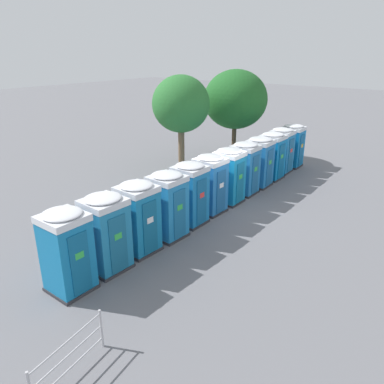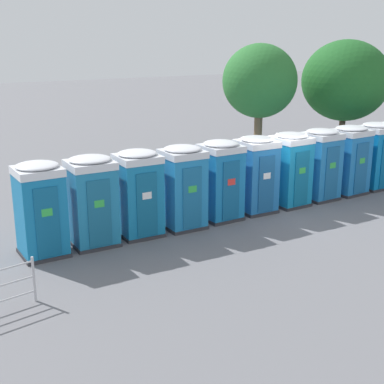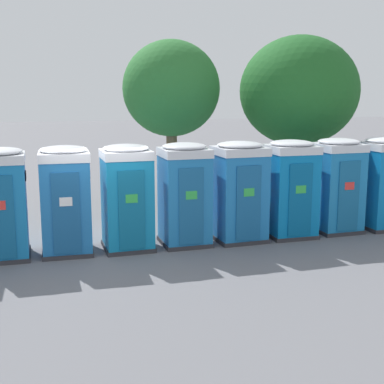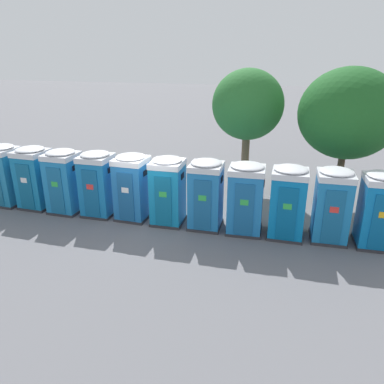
{
  "view_description": "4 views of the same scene",
  "coord_description": "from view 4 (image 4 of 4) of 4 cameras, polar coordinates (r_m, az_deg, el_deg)",
  "views": [
    {
      "loc": [
        -13.14,
        -8.38,
        6.65
      ],
      "look_at": [
        -2.03,
        0.08,
        1.31
      ],
      "focal_mm": 35.0,
      "sensor_mm": 36.0,
      "label": 1
    },
    {
      "loc": [
        -11.51,
        -13.3,
        5.57
      ],
      "look_at": [
        -3.21,
        0.08,
        1.05
      ],
      "focal_mm": 50.0,
      "sensor_mm": 36.0,
      "label": 2
    },
    {
      "loc": [
        -1.3,
        -12.43,
        3.74
      ],
      "look_at": [
        2.35,
        0.07,
        1.31
      ],
      "focal_mm": 50.0,
      "sensor_mm": 36.0,
      "label": 3
    },
    {
      "loc": [
        4.8,
        -12.17,
        6.11
      ],
      "look_at": [
        1.63,
        0.08,
        1.3
      ],
      "focal_mm": 35.0,
      "sensor_mm": 36.0,
      "label": 4
    }
  ],
  "objects": [
    {
      "name": "portapotty_10",
      "position": [
        13.31,
        20.55,
        -1.84
      ],
      "size": [
        1.2,
        1.22,
        2.54
      ],
      "color": "#2D2D33",
      "rests_on": "ground"
    },
    {
      "name": "portapotty_11",
      "position": [
        13.52,
        26.58,
        -2.42
      ],
      "size": [
        1.21,
        1.23,
        2.54
      ],
      "color": "#2D2D33",
      "rests_on": "ground"
    },
    {
      "name": "street_tree_1",
      "position": [
        17.07,
        8.5,
        12.96
      ],
      "size": [
        3.15,
        3.15,
        5.41
      ],
      "color": "brown",
      "rests_on": "ground"
    },
    {
      "name": "portapotty_9",
      "position": [
        13.11,
        14.39,
        -1.47
      ],
      "size": [
        1.21,
        1.21,
        2.54
      ],
      "color": "#2D2D33",
      "rests_on": "ground"
    },
    {
      "name": "portapotty_8",
      "position": [
        13.16,
        8.18,
        -0.91
      ],
      "size": [
        1.28,
        1.24,
        2.54
      ],
      "color": "#2D2D33",
      "rests_on": "ground"
    },
    {
      "name": "portapotty_2",
      "position": [
        16.46,
        -22.92,
        2.08
      ],
      "size": [
        1.24,
        1.24,
        2.54
      ],
      "color": "#2D2D33",
      "rests_on": "ground"
    },
    {
      "name": "portapotty_6",
      "position": [
        13.75,
        -3.71,
        0.23
      ],
      "size": [
        1.18,
        1.22,
        2.54
      ],
      "color": "#2D2D33",
      "rests_on": "ground"
    },
    {
      "name": "portapotty_5",
      "position": [
        14.29,
        -9.1,
        0.81
      ],
      "size": [
        1.21,
        1.24,
        2.54
      ],
      "color": "#2D2D33",
      "rests_on": "ground"
    },
    {
      "name": "street_tree_0",
      "position": [
        16.13,
        22.73,
        10.93
      ],
      "size": [
        3.87,
        3.87,
        5.57
      ],
      "color": "#4C3826",
      "rests_on": "ground"
    },
    {
      "name": "portapotty_7",
      "position": [
        13.41,
        2.12,
        -0.3
      ],
      "size": [
        1.18,
        1.21,
        2.54
      ],
      "color": "#2D2D33",
      "rests_on": "ground"
    },
    {
      "name": "portapotty_3",
      "position": [
        15.56,
        -18.93,
        1.59
      ],
      "size": [
        1.22,
        1.23,
        2.54
      ],
      "color": "#2D2D33",
      "rests_on": "ground"
    },
    {
      "name": "portapotty_1",
      "position": [
        17.34,
        -26.75,
        2.37
      ],
      "size": [
        1.28,
        1.24,
        2.54
      ],
      "color": "#2D2D33",
      "rests_on": "ground"
    },
    {
      "name": "ground_plane",
      "position": [
        14.44,
        -6.35,
        -4.34
      ],
      "size": [
        120.0,
        120.0,
        0.0
      ],
      "primitive_type": "plane",
      "color": "slate"
    },
    {
      "name": "portapotty_4",
      "position": [
        14.9,
        -14.17,
        1.26
      ],
      "size": [
        1.17,
        1.21,
        2.54
      ],
      "color": "#2D2D33",
      "rests_on": "ground"
    }
  ]
}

